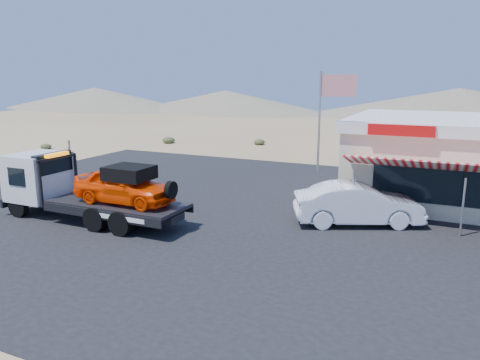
{
  "coord_description": "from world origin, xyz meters",
  "views": [
    {
      "loc": [
        10.03,
        -15.02,
        5.81
      ],
      "look_at": [
        1.89,
        2.53,
        1.5
      ],
      "focal_mm": 35.0,
      "sensor_mm": 36.0,
      "label": 1
    }
  ],
  "objects_px": {
    "tow_truck": "(88,186)",
    "flagpole": "(325,125)",
    "jerky_store": "(464,160)",
    "white_sedan": "(358,204)"
  },
  "relations": [
    {
      "from": "jerky_store",
      "to": "flagpole",
      "type": "height_order",
      "value": "flagpole"
    },
    {
      "from": "white_sedan",
      "to": "flagpole",
      "type": "bearing_deg",
      "value": 29.84
    },
    {
      "from": "white_sedan",
      "to": "flagpole",
      "type": "height_order",
      "value": "flagpole"
    },
    {
      "from": "jerky_store",
      "to": "flagpole",
      "type": "bearing_deg",
      "value": -141.21
    },
    {
      "from": "tow_truck",
      "to": "white_sedan",
      "type": "bearing_deg",
      "value": 21.99
    },
    {
      "from": "tow_truck",
      "to": "flagpole",
      "type": "bearing_deg",
      "value": 32.97
    },
    {
      "from": "flagpole",
      "to": "tow_truck",
      "type": "bearing_deg",
      "value": -147.03
    },
    {
      "from": "jerky_store",
      "to": "flagpole",
      "type": "distance_m",
      "value": 7.36
    },
    {
      "from": "white_sedan",
      "to": "jerky_store",
      "type": "xyz_separation_m",
      "value": [
        3.76,
        5.78,
        1.15
      ]
    },
    {
      "from": "white_sedan",
      "to": "flagpole",
      "type": "distance_m",
      "value": 3.68
    }
  ]
}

